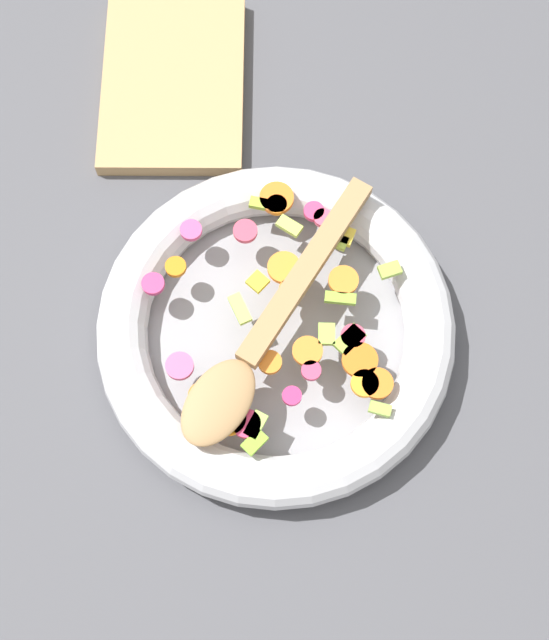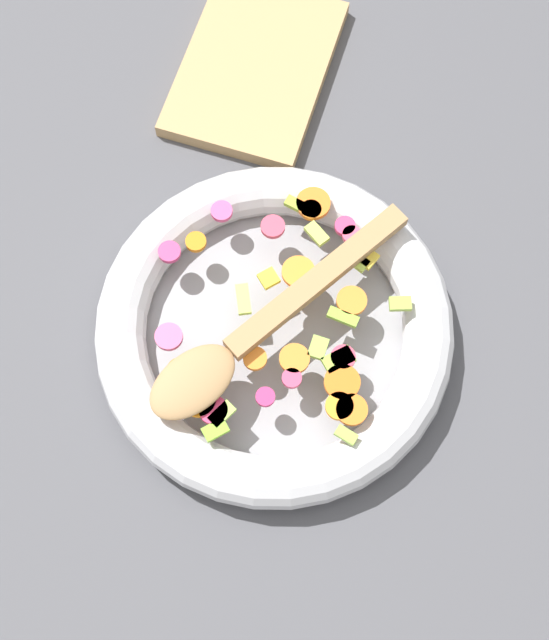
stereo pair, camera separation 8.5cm
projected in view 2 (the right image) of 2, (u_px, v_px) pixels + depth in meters
The scene contains 5 objects.
ground_plane at pixel (274, 337), 0.89m from camera, with size 4.00×4.00×0.00m, color #4C4C51.
skillet at pixel (274, 329), 0.87m from camera, with size 0.35×0.35×0.05m.
chopped_vegetables at pixel (284, 320), 0.84m from camera, with size 0.28×0.25×0.01m.
wooden_spoon at pixel (254, 332), 0.83m from camera, with size 0.28×0.19×0.01m.
cutting_board at pixel (255, 68), 0.99m from camera, with size 0.22×0.15×0.02m.
Camera 2 is at (-0.27, -0.09, 0.85)m, focal length 50.00 mm.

